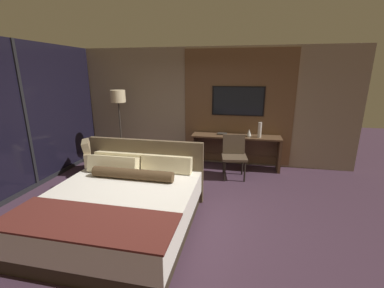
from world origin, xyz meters
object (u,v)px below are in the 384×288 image
(armchair_by_window, at_px, (100,161))
(floor_lamp, at_px, (118,103))
(vase_short, at_px, (249,132))
(book, at_px, (222,134))
(desk, at_px, (236,145))
(tv, at_px, (238,101))
(bed, at_px, (121,207))
(desk_chair, at_px, (234,152))
(vase_tall, at_px, (260,130))

(armchair_by_window, height_order, floor_lamp, floor_lamp)
(vase_short, height_order, book, vase_short)
(desk, xyz_separation_m, book, (-0.33, 0.02, 0.26))
(tv, bearing_deg, armchair_by_window, -158.85)
(desk, bearing_deg, vase_short, 0.03)
(armchair_by_window, bearing_deg, tv, -100.43)
(bed, xyz_separation_m, desk_chair, (1.51, 2.31, 0.21))
(vase_short, xyz_separation_m, book, (-0.63, 0.02, -0.07))
(desk_chair, relative_size, book, 4.08)
(desk, bearing_deg, armchair_by_window, -162.02)
(vase_short, distance_m, book, 0.63)
(tv, bearing_deg, vase_tall, -27.95)
(desk_chair, height_order, vase_short, vase_short)
(vase_short, bearing_deg, floor_lamp, -172.05)
(floor_lamp, xyz_separation_m, vase_tall, (3.26, 0.33, -0.58))
(vase_short, bearing_deg, tv, 147.62)
(desk_chair, xyz_separation_m, vase_short, (0.30, 0.60, 0.32))
(armchair_by_window, relative_size, book, 4.40)
(bed, bearing_deg, tv, 63.77)
(armchair_by_window, distance_m, book, 2.90)
(floor_lamp, distance_m, vase_tall, 3.32)
(desk_chair, distance_m, floor_lamp, 2.90)
(desk, xyz_separation_m, armchair_by_window, (-3.00, -0.97, -0.28))
(vase_tall, height_order, book, vase_tall)
(desk, relative_size, armchair_by_window, 2.09)
(floor_lamp, xyz_separation_m, book, (2.40, 0.44, -0.73))
(bed, distance_m, desk, 3.28)
(desk, distance_m, armchair_by_window, 3.17)
(vase_tall, bearing_deg, armchair_by_window, -165.95)
(vase_tall, bearing_deg, desk_chair, -136.68)
(desk, bearing_deg, tv, 90.00)
(desk_chair, xyz_separation_m, armchair_by_window, (-2.99, -0.38, -0.29))
(armchair_by_window, bearing_deg, vase_tall, -107.53)
(desk, distance_m, desk_chair, 0.60)
(vase_short, bearing_deg, bed, -122.05)
(book, bearing_deg, armchair_by_window, -159.59)
(armchair_by_window, xyz_separation_m, floor_lamp, (0.27, 0.55, 1.27))
(desk, bearing_deg, vase_tall, -9.88)
(bed, xyz_separation_m, vase_short, (1.82, 2.90, 0.53))
(desk_chair, distance_m, vase_tall, 0.84)
(tv, distance_m, armchair_by_window, 3.47)
(vase_tall, relative_size, book, 1.54)
(desk, relative_size, book, 9.18)
(tv, bearing_deg, book, -153.11)
(floor_lamp, bearing_deg, book, 10.43)
(tv, height_order, floor_lamp, tv)
(desk, xyz_separation_m, vase_short, (0.29, 0.00, 0.33))
(bed, distance_m, armchair_by_window, 2.43)
(desk, bearing_deg, floor_lamp, -171.20)
(bed, xyz_separation_m, vase_tall, (2.05, 2.81, 0.62))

